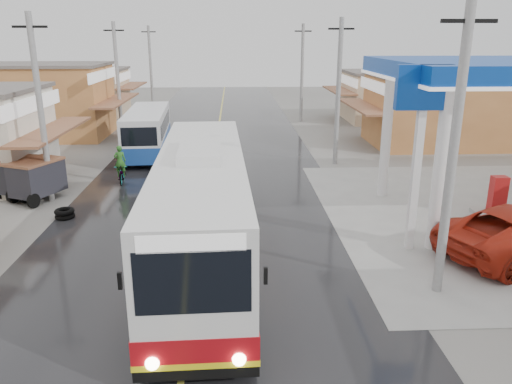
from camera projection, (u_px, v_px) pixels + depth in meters
ground at (194, 296)px, 14.12m from camera, size 120.00×120.00×0.00m
road at (213, 165)px, 28.41m from camera, size 12.00×90.00×0.02m
centre_line at (213, 165)px, 28.41m from camera, size 0.15×90.00×0.01m
shopfronts_left at (4, 155)px, 30.71m from camera, size 11.00×44.00×5.20m
shopfronts_right at (497, 176)px, 26.21m from camera, size 11.00×44.00×4.80m
utility_poles_left at (94, 162)px, 29.06m from camera, size 1.60×50.00×8.00m
utility_poles_right at (335, 164)px, 28.72m from camera, size 1.60×36.00×8.00m
coach_bus at (202, 208)px, 15.66m from camera, size 3.15×12.56×3.90m
second_bus at (148, 131)px, 30.39m from camera, size 2.72×8.38×2.74m
cyclist at (122, 170)px, 24.87m from camera, size 0.84×1.85×1.93m
tricycle_near at (37, 177)px, 22.12m from camera, size 2.34×2.79×1.82m
tricycle_far at (24, 175)px, 22.69m from camera, size 2.01×2.56×1.72m
tyre_stack at (65, 214)px, 20.09m from camera, size 0.78×0.78×0.40m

